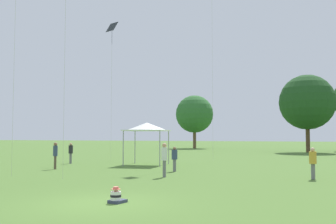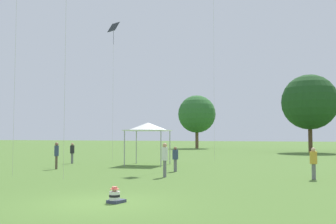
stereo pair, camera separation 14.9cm
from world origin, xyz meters
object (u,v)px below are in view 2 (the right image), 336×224
distant_tree_2 (310,102)px  person_standing_6 (175,157)px  person_standing_1 (165,156)px  person_standing_3 (314,161)px  distant_tree_1 (197,114)px  canopy_tent (148,127)px  kite_5 (114,31)px  seated_toddler (115,197)px  person_standing_2 (72,151)px  person_standing_4 (57,153)px

distant_tree_2 → person_standing_6: bearing=-102.1°
person_standing_1 → person_standing_3: 7.62m
person_standing_6 → distant_tree_1: distant_tree_1 is taller
canopy_tent → distant_tree_1: (-8.37, 39.53, 3.19)m
kite_5 → distant_tree_1: size_ratio=1.32×
person_standing_3 → person_standing_6: size_ratio=1.05×
seated_toddler → person_standing_2: size_ratio=0.37×
person_standing_3 → person_standing_4: 15.96m
person_standing_1 → person_standing_3: size_ratio=1.13×
person_standing_4 → distant_tree_2: (14.93, 33.98, 5.62)m
person_standing_6 → distant_tree_2: (7.03, 32.70, 5.81)m
person_standing_1 → canopy_tent: bearing=117.3°
person_standing_2 → person_standing_6: person_standing_2 is taller
person_standing_6 → canopy_tent: size_ratio=0.44×
seated_toddler → kite_5: 24.76m
person_standing_2 → person_standing_1: bearing=168.1°
kite_5 → distant_tree_1: bearing=161.1°
distant_tree_2 → person_standing_2: bearing=-120.5°
kite_5 → distant_tree_1: (-3.38, 36.09, -5.54)m
person_standing_3 → canopy_tent: bearing=104.7°
kite_5 → person_standing_6: bearing=24.4°
person_standing_1 → kite_5: (-9.41, 11.05, 10.50)m
person_standing_4 → kite_5: (-0.88, 9.01, 10.51)m
person_standing_1 → person_standing_2: 12.76m
person_standing_3 → distant_tree_1: (-20.21, 45.41, 5.11)m
person_standing_1 → kite_5: 17.91m
distant_tree_1 → person_standing_2: bearing=-87.1°
person_standing_4 → canopy_tent: (4.11, 5.57, 1.78)m
canopy_tent → distant_tree_2: 30.64m
canopy_tent → person_standing_4: bearing=-126.4°
seated_toddler → canopy_tent: 16.94m
seated_toddler → person_standing_6: 11.58m
distant_tree_1 → distant_tree_2: 22.19m
person_standing_1 → distant_tree_2: 37.01m
canopy_tent → kite_5: size_ratio=0.28×
person_standing_3 → canopy_tent: 13.37m
person_standing_1 → distant_tree_2: distant_tree_2 is taller
seated_toddler → person_standing_2: person_standing_2 is taller
person_standing_1 → canopy_tent: (-4.43, 7.61, 1.77)m
seated_toddler → person_standing_3: person_standing_3 is taller
person_standing_3 → person_standing_4: bearing=130.0°
person_standing_1 → person_standing_3: bearing=10.2°
seated_toddler → kite_5: size_ratio=0.05×
kite_5 → canopy_tent: bearing=31.1°
person_standing_4 → seated_toddler: bearing=143.4°
person_standing_6 → canopy_tent: bearing=-164.6°
person_standing_4 → distant_tree_1: (-4.26, 45.10, 4.97)m
seated_toddler → kite_5: bearing=130.4°
canopy_tent → distant_tree_1: 40.53m
kite_5 → person_standing_3: bearing=36.7°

